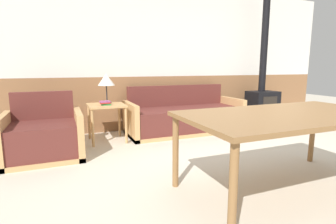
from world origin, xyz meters
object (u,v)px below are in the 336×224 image
(side_table, at_px, (107,110))
(table_lamp, at_px, (106,80))
(armchair, at_px, (44,138))
(dining_table, at_px, (288,120))
(couch, at_px, (184,118))
(wood_stove, at_px, (263,93))

(side_table, xyz_separation_m, table_lamp, (0.03, 0.10, 0.47))
(armchair, height_order, dining_table, armchair)
(couch, height_order, armchair, armchair)
(couch, relative_size, table_lamp, 4.35)
(dining_table, bearing_deg, side_table, 118.48)
(side_table, bearing_deg, table_lamp, 73.15)
(armchair, distance_m, side_table, 1.04)
(side_table, bearing_deg, wood_stove, 2.34)
(couch, bearing_deg, wood_stove, 2.20)
(armchair, height_order, side_table, armchair)
(side_table, xyz_separation_m, dining_table, (1.28, -2.37, 0.20))
(wood_stove, bearing_deg, side_table, -177.66)
(couch, height_order, dining_table, couch)
(armchair, relative_size, dining_table, 0.48)
(couch, bearing_deg, armchair, -166.43)
(dining_table, bearing_deg, couch, 87.31)
(table_lamp, height_order, dining_table, table_lamp)
(side_table, height_order, table_lamp, table_lamp)
(wood_stove, bearing_deg, table_lamp, -179.39)
(table_lamp, relative_size, dining_table, 0.24)
(armchair, height_order, wood_stove, wood_stove)
(armchair, relative_size, side_table, 1.60)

